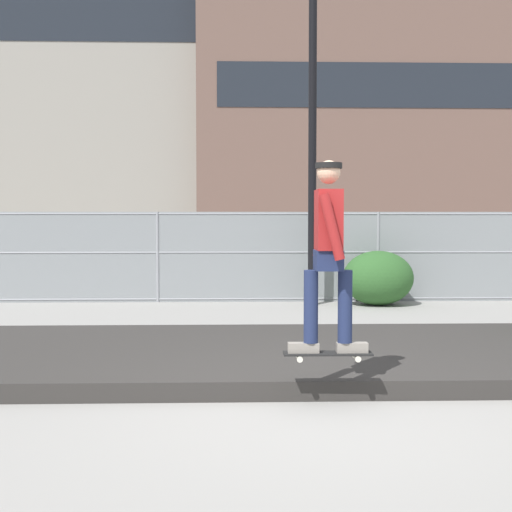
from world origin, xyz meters
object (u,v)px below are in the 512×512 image
Objects in this scene: skater at (328,244)px; shrub_left at (378,278)px; street_lamp at (313,99)px; parked_car_mid at (335,253)px; parked_car_near at (96,253)px; skateboard at (328,354)px.

skater reaches higher than shrub_left.
skater is at bearing -105.07° from shrub_left.
street_lamp is 1.44× the size of parked_car_mid.
parked_car_near is 7.56m from shrub_left.
skateboard is 0.18× the size of parked_car_near.
parked_car_near is at bearing 110.58° from skater.
skater is at bearing -95.31° from street_lamp.
parked_car_near is at bearing 146.93° from shrub_left.
parked_car_near is (-4.33, 11.54, 0.36)m from skateboard.
parked_car_mid is at bearing 81.46° from skater.
parked_car_mid is (1.74, 11.62, 0.36)m from skateboard.
street_lamp is (0.70, 7.49, 2.57)m from skater.
skater is 7.74m from shrub_left.
skater is 0.38× the size of parked_car_mid.
skater is 7.95m from street_lamp.
skater is 0.27× the size of street_lamp.
parked_car_near is at bearing 110.58° from skateboard.
skateboard is 8.33m from street_lamp.
skateboard is at bearing -98.54° from parked_car_mid.
skater is (0.00, 0.00, 0.99)m from skateboard.
shrub_left is at bearing -86.55° from parked_car_mid.
parked_car_near reaches higher than shrub_left.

